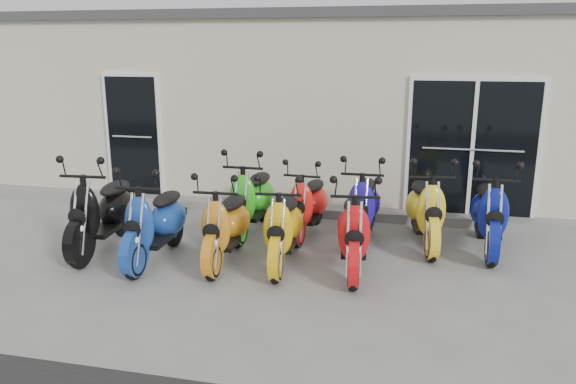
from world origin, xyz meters
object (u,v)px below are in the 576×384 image
Objects in this scene: scooter_front_blue at (155,212)px; scooter_back_extra at (490,203)px; scooter_front_red at (354,220)px; scooter_back_blue at (364,196)px; scooter_back_red at (309,196)px; scooter_front_orange_b at (283,217)px; scooter_front_orange_a at (226,215)px; scooter_back_yellow at (426,200)px; scooter_front_black at (102,201)px; scooter_back_green at (252,190)px.

scooter_back_extra reaches higher than scooter_front_blue.
scooter_front_red is 1.14m from scooter_back_blue.
scooter_front_red is at bearing -90.92° from scooter_back_blue.
scooter_back_blue is at bearing -1.32° from scooter_back_red.
scooter_front_blue is 1.68m from scooter_front_orange_b.
scooter_back_red is (-0.81, 1.22, -0.05)m from scooter_front_red.
scooter_back_extra reaches higher than scooter_front_orange_a.
scooter_front_orange_a is at bearing 8.20° from scooter_front_blue.
scooter_back_blue is 0.99× the size of scooter_back_yellow.
scooter_front_black is 4.48m from scooter_back_yellow.
scooter_back_blue is 0.98× the size of scooter_back_extra.
scooter_back_red is at bearing 168.52° from scooter_back_yellow.
scooter_back_red is at bearing 117.01° from scooter_front_red.
scooter_front_black reaches higher than scooter_front_orange_a.
scooter_back_blue is at bearing -179.88° from scooter_back_extra.
scooter_front_orange_a is at bearing -143.32° from scooter_back_blue.
scooter_back_blue is (0.83, -0.07, 0.06)m from scooter_back_red.
scooter_back_green is at bearing -179.37° from scooter_back_extra.
scooter_front_black is 1.10× the size of scooter_front_orange_b.
scooter_front_red is 1.47m from scooter_back_red.
scooter_front_orange_a is 1.24m from scooter_back_green.
scooter_back_extra is (0.85, -0.01, 0.00)m from scooter_back_yellow.
scooter_back_extra is (2.54, -0.09, 0.07)m from scooter_back_red.
scooter_front_red is at bearing -3.31° from scooter_front_black.
scooter_back_yellow is (1.78, 1.15, 0.03)m from scooter_front_orange_b.
scooter_back_green is 1.02× the size of scooter_back_blue.
scooter_back_extra reaches higher than scooter_front_red.
scooter_front_red is at bearing 0.92° from scooter_front_orange_a.
scooter_front_orange_b is 0.97× the size of scooter_back_blue.
scooter_front_black reaches higher than scooter_back_red.
scooter_back_red is at bearing 6.70° from scooter_back_green.
scooter_front_black is 1.05× the size of scooter_back_green.
scooter_back_red is (0.09, 1.23, -0.03)m from scooter_front_orange_b.
scooter_front_black is at bearing -145.73° from scooter_back_green.
scooter_front_black reaches higher than scooter_back_extra.
scooter_front_black is 1.06× the size of scooter_front_blue.
scooter_front_red is 1.08× the size of scooter_back_red.
scooter_back_blue is (0.01, 1.14, 0.01)m from scooter_front_red.
scooter_back_green is at bearing 55.68° from scooter_front_blue.
scooter_back_green reaches higher than scooter_back_red.
scooter_back_yellow is 0.85m from scooter_back_extra.
scooter_back_red is at bearing 178.60° from scooter_back_extra.
scooter_front_black is 1.05× the size of scooter_back_extra.
scooter_front_orange_b is 2.86m from scooter_back_extra.
scooter_back_extra reaches higher than scooter_back_red.
scooter_front_orange_b is (2.54, 0.05, -0.07)m from scooter_front_black.
scooter_front_red is (1.65, 0.11, 0.02)m from scooter_front_orange_a.
scooter_front_black is at bearing 166.22° from scooter_front_blue.
scooter_front_blue is 0.99× the size of scooter_back_yellow.
scooter_front_red is 0.98× the size of scooter_back_yellow.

